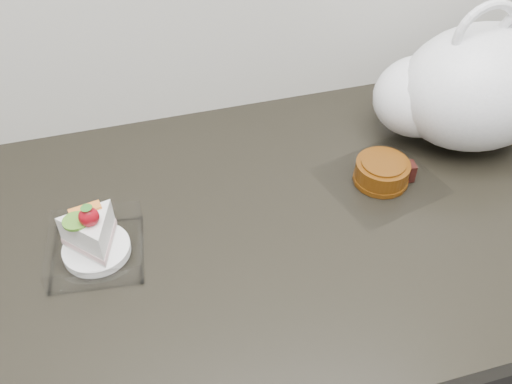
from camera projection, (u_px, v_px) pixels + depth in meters
name	position (u px, v px, depth m)	size (l,w,h in m)	color
counter	(264.00, 367.00, 1.20)	(2.04, 0.64, 0.90)	black
cake_tray	(94.00, 241.00, 0.82)	(0.15, 0.15, 0.11)	white
mooncake_wrap	(382.00, 173.00, 0.94)	(0.21, 0.20, 0.04)	white
plastic_bag	(468.00, 88.00, 0.97)	(0.34, 0.26, 0.26)	white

